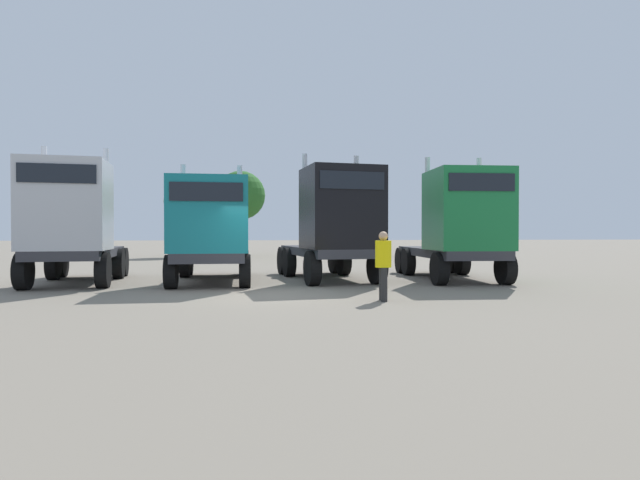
# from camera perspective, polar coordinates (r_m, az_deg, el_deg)

# --- Properties ---
(ground) EXTENTS (200.00, 200.00, 0.00)m
(ground) POSITION_cam_1_polar(r_m,az_deg,el_deg) (14.17, -5.85, -6.07)
(ground) COLOR gray
(semi_truck_silver) EXTENTS (3.17, 5.99, 4.52)m
(semi_truck_silver) POSITION_cam_1_polar(r_m,az_deg,el_deg) (18.31, -25.71, 1.79)
(semi_truck_silver) COLOR #333338
(semi_truck_silver) RESTS_ON ground
(semi_truck_teal) EXTENTS (2.71, 6.41, 4.01)m
(semi_truck_teal) POSITION_cam_1_polar(r_m,az_deg,el_deg) (17.35, -11.97, 1.16)
(semi_truck_teal) COLOR #333338
(semi_truck_teal) RESTS_ON ground
(semi_truck_black) EXTENTS (3.34, 6.29, 4.45)m
(semi_truck_black) POSITION_cam_1_polar(r_m,az_deg,el_deg) (17.79, 1.73, 1.75)
(semi_truck_black) COLOR #333338
(semi_truck_black) RESTS_ON ground
(semi_truck_green) EXTENTS (2.80, 6.41, 4.38)m
(semi_truck_green) POSITION_cam_1_polar(r_m,az_deg,el_deg) (18.51, 15.17, 1.63)
(semi_truck_green) COLOR #333338
(semi_truck_green) RESTS_ON ground
(visitor_in_hivis) EXTENTS (0.43, 0.45, 1.73)m
(visitor_in_hivis) POSITION_cam_1_polar(r_m,az_deg,el_deg) (12.93, 6.98, -2.28)
(visitor_in_hivis) COLOR #272727
(visitor_in_hivis) RESTS_ON ground
(oak_far_left) EXTENTS (2.87, 2.87, 5.28)m
(oak_far_left) POSITION_cam_1_polar(r_m,az_deg,el_deg) (37.20, -14.64, 4.06)
(oak_far_left) COLOR #4C3823
(oak_far_left) RESTS_ON ground
(oak_far_centre) EXTENTS (3.44, 3.44, 6.05)m
(oak_far_centre) POSITION_cam_1_polar(r_m,az_deg,el_deg) (37.11, -8.72, 4.85)
(oak_far_centre) COLOR #4C3823
(oak_far_centre) RESTS_ON ground
(oak_far_right) EXTENTS (3.11, 3.11, 5.01)m
(oak_far_right) POSITION_cam_1_polar(r_m,az_deg,el_deg) (37.90, 5.13, 3.45)
(oak_far_right) COLOR #4C3823
(oak_far_right) RESTS_ON ground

